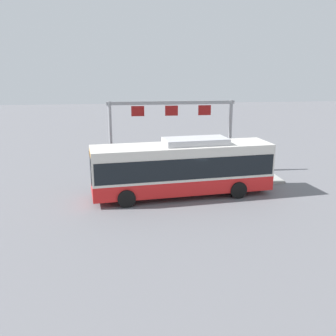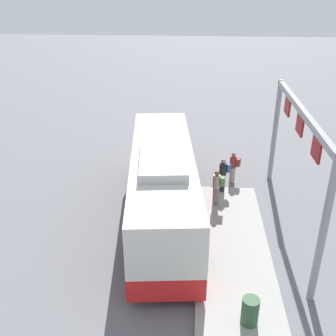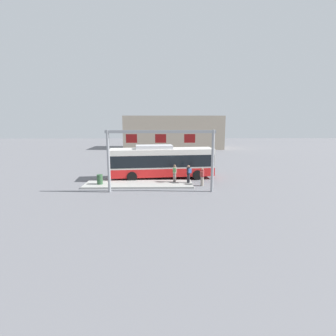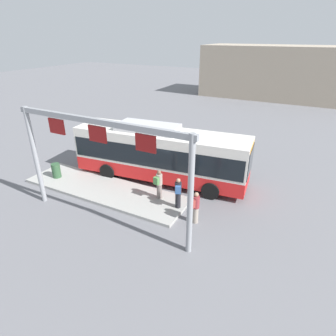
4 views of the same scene
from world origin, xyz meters
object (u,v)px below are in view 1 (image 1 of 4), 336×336
at_px(bus_main, 182,166).
at_px(trash_bin, 256,169).
at_px(person_boarding, 138,168).
at_px(person_waiting_mid, 119,169).
at_px(person_waiting_near, 158,169).

bearing_deg(bus_main, trash_bin, -157.69).
bearing_deg(person_boarding, bus_main, 18.84).
distance_m(bus_main, person_waiting_mid, 5.03).
bearing_deg(trash_bin, bus_main, 28.36).
height_order(bus_main, person_boarding, bus_main).
xyz_separation_m(person_boarding, person_waiting_mid, (1.19, -0.59, -0.16)).
height_order(person_waiting_near, person_waiting_mid, person_waiting_near).
bearing_deg(person_waiting_mid, person_boarding, 85.93).
height_order(person_waiting_mid, trash_bin, person_waiting_mid).
height_order(person_boarding, person_waiting_near, same).
bearing_deg(person_waiting_mid, bus_main, 70.71).
relative_size(person_waiting_mid, trash_bin, 1.86).
bearing_deg(person_boarding, person_waiting_near, 51.01).
distance_m(person_boarding, person_waiting_mid, 1.34).
height_order(person_boarding, trash_bin, person_boarding).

